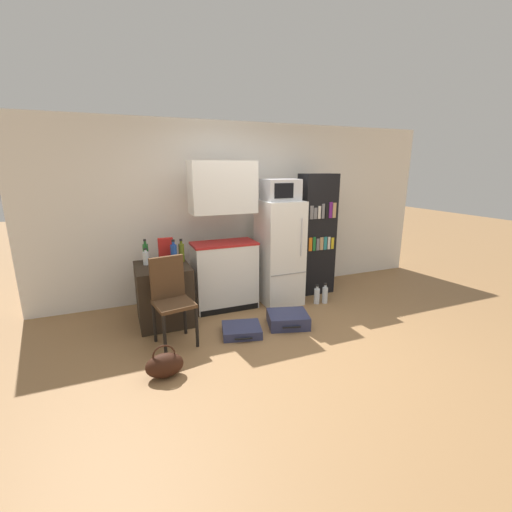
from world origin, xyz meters
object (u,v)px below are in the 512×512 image
(side_table, at_px, (164,293))
(suitcase_large_flat, at_px, (288,319))
(bottle_clear_short, at_px, (146,258))
(bookshelf, at_px, (316,235))
(bottle_green_tall, at_px, (146,253))
(kitchen_hutch, at_px, (224,243))
(water_bottle_middle, at_px, (317,296))
(refrigerator, at_px, (279,252))
(microwave, at_px, (280,190))
(bottle_olive_oil, at_px, (182,252))
(cereal_box, at_px, (166,249))
(bottle_blue_soda, at_px, (174,253))
(water_bottle_front, at_px, (325,295))
(chair, at_px, (171,293))
(handbag, at_px, (165,365))
(suitcase_small_flat, at_px, (242,330))

(side_table, xyz_separation_m, suitcase_large_flat, (1.42, -0.74, -0.29))
(side_table, height_order, bottle_clear_short, bottle_clear_short)
(bookshelf, distance_m, bottle_green_tall, 2.55)
(kitchen_hutch, xyz_separation_m, bottle_clear_short, (-1.04, -0.03, -0.09))
(water_bottle_middle, bearing_deg, suitcase_large_flat, -146.43)
(refrigerator, height_order, suitcase_large_flat, refrigerator)
(refrigerator, height_order, bookshelf, bookshelf)
(microwave, distance_m, bottle_green_tall, 2.00)
(bottle_olive_oil, distance_m, cereal_box, 0.23)
(refrigerator, height_order, bottle_clear_short, refrigerator)
(bottle_blue_soda, distance_m, water_bottle_front, 2.26)
(cereal_box, height_order, water_bottle_middle, cereal_box)
(kitchen_hutch, relative_size, bottle_blue_soda, 6.65)
(kitchen_hutch, relative_size, bottle_green_tall, 6.62)
(bottle_green_tall, height_order, bottle_olive_oil, bottle_green_tall)
(kitchen_hutch, xyz_separation_m, chair, (-0.85, -0.73, -0.35))
(bottle_clear_short, distance_m, water_bottle_middle, 2.46)
(bottle_green_tall, distance_m, water_bottle_middle, 2.48)
(cereal_box, distance_m, suitcase_large_flat, 1.84)
(microwave, distance_m, bottle_blue_soda, 1.69)
(handbag, bearing_deg, water_bottle_front, 22.04)
(cereal_box, height_order, suitcase_large_flat, cereal_box)
(kitchen_hutch, distance_m, microwave, 1.08)
(cereal_box, bearing_deg, suitcase_large_flat, -36.30)
(suitcase_large_flat, height_order, water_bottle_front, water_bottle_front)
(bottle_green_tall, distance_m, bottle_olive_oil, 0.46)
(bottle_clear_short, bearing_deg, side_table, -32.76)
(chair, bearing_deg, bottle_olive_oil, 58.77)
(bottle_blue_soda, bearing_deg, water_bottle_middle, -9.23)
(handbag, bearing_deg, bottle_green_tall, 89.43)
(kitchen_hutch, bearing_deg, suitcase_small_flat, -94.54)
(side_table, bearing_deg, water_bottle_front, -6.99)
(side_table, bearing_deg, bottle_clear_short, 147.24)
(bottle_blue_soda, xyz_separation_m, suitcase_small_flat, (0.63, -0.80, -0.83))
(bottle_olive_oil, distance_m, handbag, 1.62)
(refrigerator, height_order, cereal_box, refrigerator)
(bottle_green_tall, distance_m, handbag, 1.68)
(bottle_blue_soda, xyz_separation_m, suitcase_large_flat, (1.25, -0.80, -0.80))
(bottle_blue_soda, xyz_separation_m, bottle_olive_oil, (0.10, 0.03, -0.00))
(bottle_olive_oil, xyz_separation_m, water_bottle_front, (2.00, -0.37, -0.75))
(kitchen_hutch, bearing_deg, side_table, -170.62)
(bottle_clear_short, height_order, water_bottle_middle, bottle_clear_short)
(water_bottle_middle, bearing_deg, suitcase_small_flat, -160.33)
(bottle_clear_short, relative_size, handbag, 0.59)
(bookshelf, xyz_separation_m, water_bottle_front, (-0.11, -0.49, -0.80))
(bottle_clear_short, relative_size, suitcase_small_flat, 0.40)
(bottle_olive_oil, relative_size, water_bottle_middle, 1.03)
(bottle_green_tall, xyz_separation_m, suitcase_small_flat, (0.96, -0.97, -0.83))
(bottle_blue_soda, height_order, handbag, bottle_blue_soda)
(kitchen_hutch, height_order, bottle_blue_soda, kitchen_hutch)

